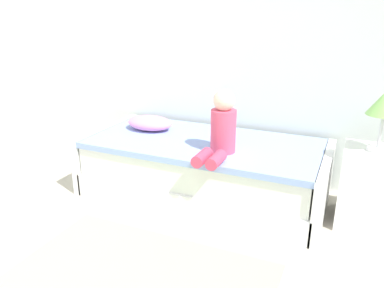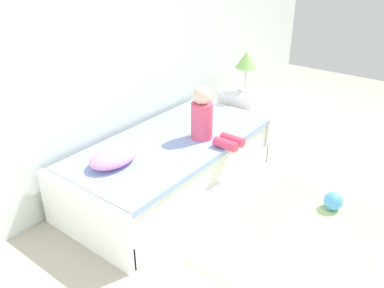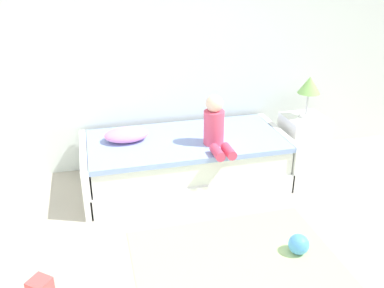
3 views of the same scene
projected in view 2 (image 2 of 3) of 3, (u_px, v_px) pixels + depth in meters
name	position (u px, v px, depth m)	size (l,w,h in m)	color
wall_rear	(123.00, 25.00, 3.57)	(7.20, 0.10, 2.90)	silver
bed	(171.00, 165.00, 3.73)	(2.11, 1.00, 0.50)	white
nightstand	(243.00, 115.00, 4.67)	(0.44, 0.44, 0.60)	white
table_lamp	(246.00, 62.00, 4.38)	(0.24, 0.24, 0.45)	silver
child_figure	(206.00, 118.00, 3.56)	(0.20, 0.51, 0.50)	#E04C6B
pillow	(114.00, 157.00, 3.22)	(0.44, 0.30, 0.13)	#EA8CC6
toy_ball	(333.00, 201.00, 3.49)	(0.17, 0.17, 0.17)	#4C99E5
area_rug	(301.00, 237.00, 3.19)	(1.60, 1.10, 0.01)	#B2D189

